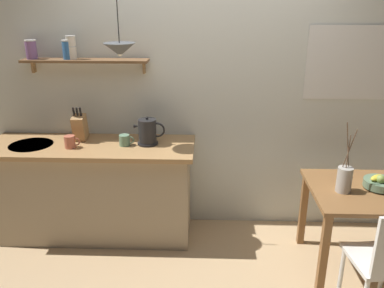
{
  "coord_description": "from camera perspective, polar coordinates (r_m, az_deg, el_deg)",
  "views": [
    {
      "loc": [
        0.02,
        -2.95,
        2.13
      ],
      "look_at": [
        -0.1,
        0.25,
        0.95
      ],
      "focal_mm": 37.41,
      "sensor_mm": 36.0,
      "label": 1
    }
  ],
  "objects": [
    {
      "name": "coffee_mug_spare",
      "position": [
        3.52,
        -9.55,
        0.53
      ],
      "size": [
        0.13,
        0.09,
        0.1
      ],
      "color": "slate",
      "rests_on": "kitchen_counter"
    },
    {
      "name": "twig_vase",
      "position": [
        3.28,
        20.89,
        -4.67
      ],
      "size": [
        0.11,
        0.11,
        0.56
      ],
      "color": "#B7B2A8",
      "rests_on": "dining_table"
    },
    {
      "name": "dining_table",
      "position": [
        3.47,
        23.42,
        -7.73
      ],
      "size": [
        0.87,
        0.77,
        0.72
      ],
      "color": "brown",
      "rests_on": "ground_plane"
    },
    {
      "name": "ground_plane",
      "position": [
        3.64,
        1.48,
        -15.59
      ],
      "size": [
        14.0,
        14.0,
        0.0
      ],
      "primitive_type": "plane",
      "color": "tan"
    },
    {
      "name": "kitchen_counter",
      "position": [
        3.81,
        -13.7,
        -6.35
      ],
      "size": [
        1.83,
        0.63,
        0.91
      ],
      "color": "tan",
      "rests_on": "ground_plane"
    },
    {
      "name": "back_wall",
      "position": [
        3.69,
        5.02,
        7.95
      ],
      "size": [
        6.8,
        0.11,
        2.7
      ],
      "color": "silver",
      "rests_on": "ground_plane"
    },
    {
      "name": "electric_kettle",
      "position": [
        3.5,
        -6.32,
        1.71
      ],
      "size": [
        0.27,
        0.18,
        0.25
      ],
      "color": "black",
      "rests_on": "kitchen_counter"
    },
    {
      "name": "wall_shelf",
      "position": [
        3.67,
        -16.77,
        12.05
      ],
      "size": [
        1.09,
        0.2,
        0.33
      ],
      "color": "brown"
    },
    {
      "name": "fruit_bowl",
      "position": [
        3.46,
        25.21,
        -5.03
      ],
      "size": [
        0.25,
        0.25,
        0.13
      ],
      "color": "slate",
      "rests_on": "dining_table"
    },
    {
      "name": "pendant_lamp",
      "position": [
        3.3,
        -10.28,
        13.13
      ],
      "size": [
        0.26,
        0.26,
        0.55
      ],
      "color": "black"
    },
    {
      "name": "coffee_mug_by_sink",
      "position": [
        3.57,
        -16.97,
        0.3
      ],
      "size": [
        0.13,
        0.09,
        0.11
      ],
      "color": "#C6664C",
      "rests_on": "kitchen_counter"
    },
    {
      "name": "knife_block",
      "position": [
        3.71,
        -15.7,
        2.34
      ],
      "size": [
        0.11,
        0.17,
        0.32
      ],
      "color": "tan",
      "rests_on": "kitchen_counter"
    }
  ]
}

